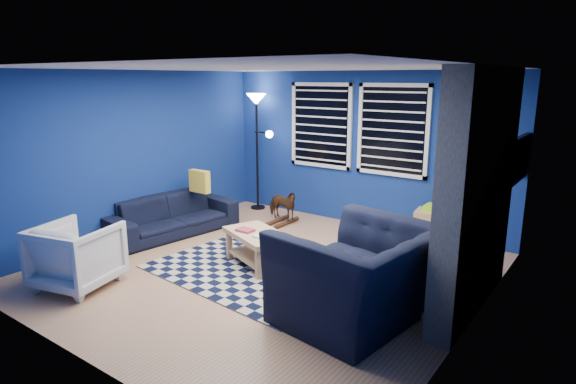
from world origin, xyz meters
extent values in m
plane|color=tan|center=(0.00, 0.00, 0.00)|extent=(5.00, 5.00, 0.00)
plane|color=white|center=(0.00, 0.00, 2.50)|extent=(5.00, 5.00, 0.00)
plane|color=navy|center=(0.00, 2.50, 1.25)|extent=(5.00, 0.00, 5.00)
plane|color=navy|center=(-2.50, 0.00, 1.25)|extent=(0.00, 5.00, 5.00)
plane|color=navy|center=(2.50, 0.00, 1.25)|extent=(0.00, 5.00, 5.00)
cube|color=gray|center=(2.37, 0.50, 1.25)|extent=(0.26, 2.00, 2.50)
cube|color=black|center=(2.23, 0.50, 0.35)|extent=(0.04, 0.70, 0.60)
cube|color=gray|center=(2.10, 0.50, 0.04)|extent=(0.50, 1.20, 0.08)
cube|color=black|center=(-0.75, 2.48, 1.60)|extent=(1.05, 0.02, 1.30)
cube|color=white|center=(-0.75, 2.47, 2.28)|extent=(1.17, 0.05, 0.06)
cube|color=white|center=(-0.75, 2.47, 0.92)|extent=(1.17, 0.05, 0.06)
cube|color=black|center=(0.55, 2.48, 1.60)|extent=(1.05, 0.02, 1.30)
cube|color=white|center=(0.55, 2.47, 2.28)|extent=(1.17, 0.05, 0.06)
cube|color=white|center=(0.55, 2.47, 0.92)|extent=(1.17, 0.05, 0.06)
cube|color=black|center=(2.45, 2.00, 1.40)|extent=(0.06, 1.00, 0.58)
cube|color=black|center=(2.42, 2.00, 1.40)|extent=(0.01, 0.92, 0.50)
cube|color=black|center=(-0.10, -0.02, 0.01)|extent=(2.67, 2.21, 0.02)
imported|color=black|center=(-2.10, 0.30, 0.30)|extent=(2.15, 1.08, 0.60)
imported|color=black|center=(1.54, -0.47, 0.48)|extent=(1.65, 1.49, 0.97)
imported|color=gray|center=(-1.49, -1.65, 0.38)|extent=(1.00, 1.01, 0.76)
imported|color=#412015|center=(-1.03, 1.73, 0.33)|extent=(0.28, 0.61, 0.51)
cube|color=tan|center=(-0.18, 0.06, 0.42)|extent=(1.09, 0.86, 0.06)
cube|color=tan|center=(-0.18, 0.06, 0.13)|extent=(0.98, 0.75, 0.03)
cube|color=#A52F42|center=(-0.34, 0.00, 0.47)|extent=(0.26, 0.23, 0.03)
cube|color=silver|center=(-0.03, -0.07, 0.47)|extent=(0.22, 0.19, 0.03)
cube|color=tan|center=(-0.59, -0.15, 0.20)|extent=(0.08, 0.08, 0.38)
cube|color=tan|center=(0.22, -0.15, 0.20)|extent=(0.08, 0.08, 0.38)
cube|color=tan|center=(-0.59, 0.27, 0.20)|extent=(0.08, 0.08, 0.38)
cube|color=tan|center=(0.22, 0.27, 0.20)|extent=(0.08, 0.08, 0.38)
cube|color=tan|center=(1.40, 2.25, 0.25)|extent=(0.65, 0.48, 0.49)
cube|color=black|center=(1.40, 2.25, 0.25)|extent=(0.56, 0.43, 0.39)
cube|color=#9DEE1C|center=(1.40, 2.25, 0.54)|extent=(0.38, 0.31, 0.09)
cylinder|color=black|center=(-1.98, 2.25, 0.02)|extent=(0.27, 0.27, 0.03)
cylinder|color=black|center=(-1.98, 2.25, 1.00)|extent=(0.04, 0.04, 1.97)
cone|color=white|center=(-1.98, 2.25, 2.01)|extent=(0.35, 0.35, 0.20)
sphere|color=white|center=(-1.64, 2.19, 1.42)|extent=(0.13, 0.13, 0.13)
cube|color=yellow|center=(-1.95, 0.77, 0.78)|extent=(0.37, 0.11, 0.35)
camera|label=1|loc=(3.58, -4.48, 2.40)|focal=30.00mm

